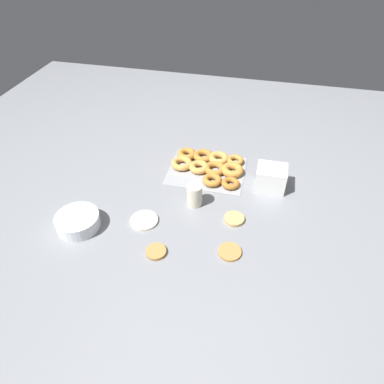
{
  "coord_description": "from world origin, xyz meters",
  "views": [
    {
      "loc": [
        -0.29,
        1.03,
        1.05
      ],
      "look_at": [
        -0.02,
        -0.09,
        0.04
      ],
      "focal_mm": 32.0,
      "sensor_mm": 36.0,
      "label": 1
    }
  ],
  "objects_px": {
    "pancake_2": "(144,220)",
    "donut_tray": "(209,166)",
    "pancake_0": "(234,219)",
    "pancake_3": "(230,252)",
    "pancake_1": "(156,252)",
    "paper_cup": "(195,195)",
    "container_stack": "(271,178)",
    "batter_bowl": "(78,221)"
  },
  "relations": [
    {
      "from": "pancake_1",
      "to": "container_stack",
      "type": "distance_m",
      "value": 0.64
    },
    {
      "from": "paper_cup",
      "to": "pancake_2",
      "type": "bearing_deg",
      "value": 40.17
    },
    {
      "from": "container_stack",
      "to": "pancake_1",
      "type": "bearing_deg",
      "value": 51.11
    },
    {
      "from": "pancake_1",
      "to": "pancake_3",
      "type": "xyz_separation_m",
      "value": [
        -0.28,
        -0.07,
        -0.0
      ]
    },
    {
      "from": "paper_cup",
      "to": "container_stack",
      "type": "bearing_deg",
      "value": -148.67
    },
    {
      "from": "container_stack",
      "to": "paper_cup",
      "type": "bearing_deg",
      "value": 31.33
    },
    {
      "from": "pancake_0",
      "to": "donut_tray",
      "type": "height_order",
      "value": "donut_tray"
    },
    {
      "from": "batter_bowl",
      "to": "container_stack",
      "type": "xyz_separation_m",
      "value": [
        -0.76,
        -0.44,
        0.03
      ]
    },
    {
      "from": "pancake_2",
      "to": "container_stack",
      "type": "height_order",
      "value": "container_stack"
    },
    {
      "from": "pancake_1",
      "to": "pancake_2",
      "type": "xyz_separation_m",
      "value": [
        0.1,
        -0.15,
        -0.0
      ]
    },
    {
      "from": "donut_tray",
      "to": "paper_cup",
      "type": "xyz_separation_m",
      "value": [
        0.01,
        0.27,
        0.03
      ]
    },
    {
      "from": "pancake_1",
      "to": "pancake_3",
      "type": "distance_m",
      "value": 0.29
    },
    {
      "from": "donut_tray",
      "to": "batter_bowl",
      "type": "xyz_separation_m",
      "value": [
        0.45,
        0.51,
        0.01
      ]
    },
    {
      "from": "pancake_0",
      "to": "pancake_2",
      "type": "relative_size",
      "value": 0.73
    },
    {
      "from": "pancake_1",
      "to": "pancake_2",
      "type": "distance_m",
      "value": 0.18
    },
    {
      "from": "pancake_2",
      "to": "paper_cup",
      "type": "distance_m",
      "value": 0.24
    },
    {
      "from": "pancake_3",
      "to": "donut_tray",
      "type": "bearing_deg",
      "value": -70.67
    },
    {
      "from": "pancake_0",
      "to": "paper_cup",
      "type": "relative_size",
      "value": 0.83
    },
    {
      "from": "pancake_0",
      "to": "pancake_3",
      "type": "distance_m",
      "value": 0.18
    },
    {
      "from": "pancake_3",
      "to": "batter_bowl",
      "type": "height_order",
      "value": "batter_bowl"
    },
    {
      "from": "paper_cup",
      "to": "donut_tray",
      "type": "bearing_deg",
      "value": -93.07
    },
    {
      "from": "pancake_3",
      "to": "paper_cup",
      "type": "xyz_separation_m",
      "value": [
        0.19,
        -0.24,
        0.05
      ]
    },
    {
      "from": "pancake_0",
      "to": "pancake_3",
      "type": "height_order",
      "value": "pancake_0"
    },
    {
      "from": "pancake_3",
      "to": "container_stack",
      "type": "distance_m",
      "value": 0.46
    },
    {
      "from": "pancake_0",
      "to": "pancake_1",
      "type": "distance_m",
      "value": 0.36
    },
    {
      "from": "pancake_3",
      "to": "batter_bowl",
      "type": "xyz_separation_m",
      "value": [
        0.63,
        0.0,
        0.02
      ]
    },
    {
      "from": "pancake_2",
      "to": "container_stack",
      "type": "relative_size",
      "value": 0.86
    },
    {
      "from": "pancake_1",
      "to": "paper_cup",
      "type": "height_order",
      "value": "paper_cup"
    },
    {
      "from": "pancake_3",
      "to": "pancake_1",
      "type": "bearing_deg",
      "value": 13.2
    },
    {
      "from": "pancake_0",
      "to": "container_stack",
      "type": "distance_m",
      "value": 0.3
    },
    {
      "from": "donut_tray",
      "to": "batter_bowl",
      "type": "height_order",
      "value": "batter_bowl"
    },
    {
      "from": "pancake_0",
      "to": "batter_bowl",
      "type": "relative_size",
      "value": 0.48
    },
    {
      "from": "pancake_1",
      "to": "pancake_2",
      "type": "relative_size",
      "value": 0.69
    },
    {
      "from": "pancake_0",
      "to": "pancake_1",
      "type": "height_order",
      "value": "pancake_0"
    },
    {
      "from": "pancake_2",
      "to": "donut_tray",
      "type": "xyz_separation_m",
      "value": [
        -0.2,
        -0.42,
        0.01
      ]
    },
    {
      "from": "pancake_3",
      "to": "batter_bowl",
      "type": "distance_m",
      "value": 0.63
    },
    {
      "from": "batter_bowl",
      "to": "paper_cup",
      "type": "relative_size",
      "value": 1.72
    },
    {
      "from": "pancake_3",
      "to": "paper_cup",
      "type": "height_order",
      "value": "paper_cup"
    },
    {
      "from": "batter_bowl",
      "to": "container_stack",
      "type": "bearing_deg",
      "value": -149.93
    },
    {
      "from": "pancake_3",
      "to": "pancake_0",
      "type": "bearing_deg",
      "value": -87.8
    },
    {
      "from": "donut_tray",
      "to": "pancake_3",
      "type": "bearing_deg",
      "value": 109.33
    },
    {
      "from": "pancake_0",
      "to": "pancake_1",
      "type": "bearing_deg",
      "value": 41.62
    }
  ]
}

